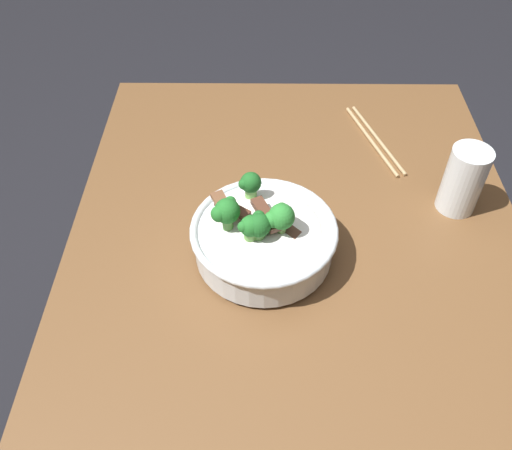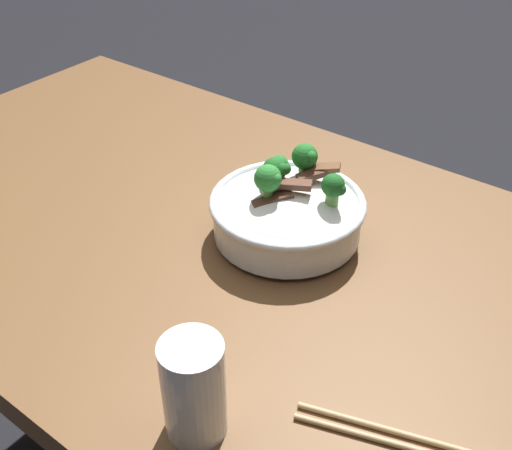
% 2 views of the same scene
% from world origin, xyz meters
% --- Properties ---
extents(dining_table, '(1.31, 0.78, 0.79)m').
position_xyz_m(dining_table, '(0.00, 0.00, 0.66)').
color(dining_table, brown).
rests_on(dining_table, ground).
extents(rice_bowl, '(0.23, 0.23, 0.13)m').
position_xyz_m(rice_bowl, '(0.14, 0.06, 0.84)').
color(rice_bowl, silver).
rests_on(rice_bowl, dining_table).
extents(drinking_glass, '(0.07, 0.07, 0.12)m').
position_xyz_m(drinking_glass, '(0.26, -0.28, 0.85)').
color(drinking_glass, white).
rests_on(drinking_glass, dining_table).
extents(chopsticks_pair, '(0.23, 0.09, 0.01)m').
position_xyz_m(chopsticks_pair, '(0.44, -0.17, 0.80)').
color(chopsticks_pair, tan).
rests_on(chopsticks_pair, dining_table).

